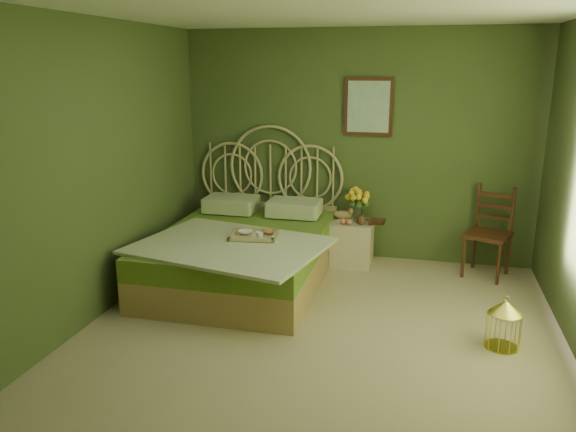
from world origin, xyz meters
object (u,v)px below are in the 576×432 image
(bed, at_px, (244,250))
(chair, at_px, (488,226))
(birdcage, at_px, (504,325))
(nightstand, at_px, (353,234))

(bed, relative_size, chair, 2.51)
(bed, bearing_deg, birdcage, -20.35)
(nightstand, distance_m, chair, 1.45)
(bed, relative_size, birdcage, 6.01)
(bed, xyz_separation_m, chair, (2.48, 0.81, 0.21))
(birdcage, bearing_deg, chair, 89.85)
(chair, height_order, birdcage, chair)
(bed, height_order, chair, bed)
(chair, relative_size, birdcage, 2.39)
(birdcage, bearing_deg, bed, 159.65)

